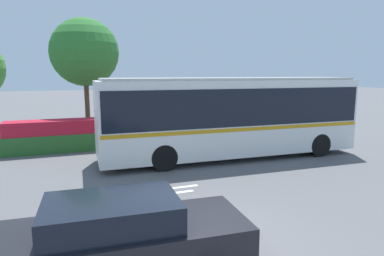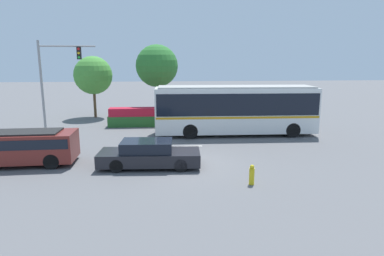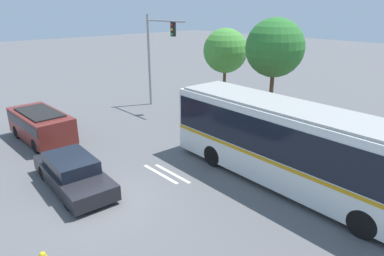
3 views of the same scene
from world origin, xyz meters
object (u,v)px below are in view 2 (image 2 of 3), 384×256
Objects in this scene: traffic_light_pole at (53,73)px; street_tree_centre at (157,66)px; city_bus at (235,107)px; sedan_foreground at (149,154)px; suv_left_lane at (26,145)px; street_tree_left at (93,75)px; fire_hydrant at (252,175)px.

street_tree_centre is (7.58, 3.40, 0.45)m from traffic_light_pole.
city_bus is 8.95m from sedan_foreground.
street_tree_centre is at bearing 131.86° from city_bus.
suv_left_lane is 0.72× the size of traffic_light_pole.
traffic_light_pole reaches higher than street_tree_centre.
street_tree_centre is (0.30, 13.21, 4.05)m from sedan_foreground.
fire_hydrant is at bearing -61.25° from street_tree_left.
city_bus is at bearing -49.91° from street_tree_centre.
street_tree_centre reaches higher than city_bus.
sedan_foreground is at bearing -91.30° from street_tree_centre.
street_tree_left reaches higher than suv_left_lane.
city_bus is at bearing 24.81° from suv_left_lane.
street_tree_centre is 7.54× the size of fire_hydrant.
city_bus is 12.95× the size of fire_hydrant.
street_tree_left is at bearing 86.18° from suv_left_lane.
street_tree_centre reaches higher than sedan_foreground.
city_bus is 1.72× the size of street_tree_centre.
traffic_light_pole is at bearing 168.51° from city_bus.
street_tree_left is at bearing 145.07° from city_bus.
traffic_light_pole is 7.63× the size of fire_hydrant.
fire_hydrant is at bearing -75.79° from street_tree_centre.
street_tree_left is 0.85× the size of street_tree_centre.
traffic_light_pole is (-1.22, 8.88, 3.23)m from suv_left_lane.
street_tree_centre is at bearing -18.08° from street_tree_left.
traffic_light_pole is at bearing -155.83° from street_tree_centre.
street_tree_centre reaches higher than suv_left_lane.
street_tree_left reaches higher than city_bus.
traffic_light_pole is at bearing -109.07° from street_tree_left.
suv_left_lane is at bearing -152.03° from city_bus.
city_bus is 8.89m from street_tree_centre.
city_bus is 13.58m from traffic_light_pole.
street_tree_centre is at bearing 92.23° from sedan_foreground.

